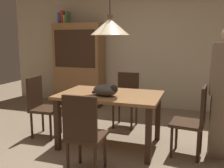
{
  "coord_description": "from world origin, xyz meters",
  "views": [
    {
      "loc": [
        1.17,
        -2.84,
        1.49
      ],
      "look_at": [
        0.03,
        0.58,
        0.85
      ],
      "focal_mm": 40.09,
      "sensor_mm": 36.0,
      "label": 1
    }
  ],
  "objects_px": {
    "book_yellow_short": "(66,19)",
    "book_green_slim": "(68,18)",
    "hutch_bookcase": "(79,66)",
    "cat_sleeping": "(106,90)",
    "chair_right_side": "(194,118)",
    "chair_left_side": "(41,104)",
    "pendant_lamp": "(110,26)",
    "book_red_tall": "(64,17)",
    "chair_near_front": "(84,132)",
    "dining_table": "(110,101)",
    "chair_far_back": "(127,97)",
    "book_blue_wide": "(61,18)"
  },
  "relations": [
    {
      "from": "hutch_bookcase",
      "to": "chair_right_side",
      "type": "bearing_deg",
      "value": -37.52
    },
    {
      "from": "book_blue_wide",
      "to": "book_yellow_short",
      "type": "distance_m",
      "value": 0.12
    },
    {
      "from": "chair_left_side",
      "to": "book_yellow_short",
      "type": "bearing_deg",
      "value": 106.73
    },
    {
      "from": "book_red_tall",
      "to": "chair_left_side",
      "type": "bearing_deg",
      "value": -71.75
    },
    {
      "from": "dining_table",
      "to": "book_blue_wide",
      "type": "height_order",
      "value": "book_blue_wide"
    },
    {
      "from": "chair_left_side",
      "to": "cat_sleeping",
      "type": "distance_m",
      "value": 1.17
    },
    {
      "from": "cat_sleeping",
      "to": "pendant_lamp",
      "type": "relative_size",
      "value": 0.3
    },
    {
      "from": "chair_left_side",
      "to": "chair_far_back",
      "type": "bearing_deg",
      "value": 38.0
    },
    {
      "from": "book_yellow_short",
      "to": "book_red_tall",
      "type": "bearing_deg",
      "value": 180.0
    },
    {
      "from": "chair_far_back",
      "to": "pendant_lamp",
      "type": "xyz_separation_m",
      "value": [
        -0.0,
        -0.88,
        1.15
      ]
    },
    {
      "from": "chair_left_side",
      "to": "book_yellow_short",
      "type": "xyz_separation_m",
      "value": [
        -0.58,
        1.95,
        1.43
      ]
    },
    {
      "from": "chair_far_back",
      "to": "book_red_tall",
      "type": "relative_size",
      "value": 3.32
    },
    {
      "from": "hutch_bookcase",
      "to": "pendant_lamp",
      "type": "bearing_deg",
      "value": -53.97
    },
    {
      "from": "chair_near_front",
      "to": "hutch_bookcase",
      "type": "relative_size",
      "value": 0.5
    },
    {
      "from": "pendant_lamp",
      "to": "hutch_bookcase",
      "type": "xyz_separation_m",
      "value": [
        -1.41,
        1.94,
        -0.77
      ]
    },
    {
      "from": "book_blue_wide",
      "to": "hutch_bookcase",
      "type": "bearing_deg",
      "value": -0.2
    },
    {
      "from": "chair_left_side",
      "to": "book_yellow_short",
      "type": "relative_size",
      "value": 4.65
    },
    {
      "from": "chair_far_back",
      "to": "book_yellow_short",
      "type": "bearing_deg",
      "value": 148.19
    },
    {
      "from": "hutch_bookcase",
      "to": "cat_sleeping",
      "type": "bearing_deg",
      "value": -56.11
    },
    {
      "from": "book_green_slim",
      "to": "dining_table",
      "type": "bearing_deg",
      "value": -49.44
    },
    {
      "from": "book_blue_wide",
      "to": "dining_table",
      "type": "bearing_deg",
      "value": -46.65
    },
    {
      "from": "chair_far_back",
      "to": "hutch_bookcase",
      "type": "height_order",
      "value": "hutch_bookcase"
    },
    {
      "from": "chair_right_side",
      "to": "pendant_lamp",
      "type": "relative_size",
      "value": 0.72
    },
    {
      "from": "dining_table",
      "to": "chair_far_back",
      "type": "xyz_separation_m",
      "value": [
        0.0,
        0.88,
        -0.14
      ]
    },
    {
      "from": "dining_table",
      "to": "chair_left_side",
      "type": "height_order",
      "value": "chair_left_side"
    },
    {
      "from": "chair_right_side",
      "to": "hutch_bookcase",
      "type": "distance_m",
      "value": 3.22
    },
    {
      "from": "cat_sleeping",
      "to": "book_yellow_short",
      "type": "bearing_deg",
      "value": 129.2
    },
    {
      "from": "chair_left_side",
      "to": "book_green_slim",
      "type": "distance_m",
      "value": 2.5
    },
    {
      "from": "dining_table",
      "to": "cat_sleeping",
      "type": "distance_m",
      "value": 0.23
    },
    {
      "from": "chair_right_side",
      "to": "book_green_slim",
      "type": "xyz_separation_m",
      "value": [
        -2.79,
        1.95,
        1.47
      ]
    },
    {
      "from": "book_red_tall",
      "to": "chair_right_side",
      "type": "bearing_deg",
      "value": -33.95
    },
    {
      "from": "dining_table",
      "to": "cat_sleeping",
      "type": "xyz_separation_m",
      "value": [
        -0.01,
        -0.15,
        0.18
      ]
    },
    {
      "from": "chair_left_side",
      "to": "chair_right_side",
      "type": "bearing_deg",
      "value": -0.12
    },
    {
      "from": "hutch_bookcase",
      "to": "book_yellow_short",
      "type": "distance_m",
      "value": 1.09
    },
    {
      "from": "chair_left_side",
      "to": "hutch_bookcase",
      "type": "height_order",
      "value": "hutch_bookcase"
    },
    {
      "from": "dining_table",
      "to": "chair_left_side",
      "type": "xyz_separation_m",
      "value": [
        -1.13,
        -0.0,
        -0.14
      ]
    },
    {
      "from": "chair_right_side",
      "to": "pendant_lamp",
      "type": "bearing_deg",
      "value": 179.54
    },
    {
      "from": "chair_right_side",
      "to": "chair_left_side",
      "type": "bearing_deg",
      "value": 179.88
    },
    {
      "from": "pendant_lamp",
      "to": "book_green_slim",
      "type": "bearing_deg",
      "value": 130.56
    },
    {
      "from": "book_yellow_short",
      "to": "book_green_slim",
      "type": "relative_size",
      "value": 0.77
    },
    {
      "from": "chair_right_side",
      "to": "book_blue_wide",
      "type": "distance_m",
      "value": 3.83
    },
    {
      "from": "chair_far_back",
      "to": "book_green_slim",
      "type": "height_order",
      "value": "book_green_slim"
    },
    {
      "from": "chair_far_back",
      "to": "chair_near_front",
      "type": "xyz_separation_m",
      "value": [
        0.0,
        -1.76,
        0.0
      ]
    },
    {
      "from": "chair_left_side",
      "to": "pendant_lamp",
      "type": "relative_size",
      "value": 0.72
    },
    {
      "from": "pendant_lamp",
      "to": "hutch_bookcase",
      "type": "bearing_deg",
      "value": 126.03
    },
    {
      "from": "chair_far_back",
      "to": "book_yellow_short",
      "type": "distance_m",
      "value": 2.47
    },
    {
      "from": "cat_sleeping",
      "to": "book_blue_wide",
      "type": "bearing_deg",
      "value": 131.11
    },
    {
      "from": "chair_near_front",
      "to": "cat_sleeping",
      "type": "relative_size",
      "value": 2.36
    },
    {
      "from": "dining_table",
      "to": "chair_right_side",
      "type": "relative_size",
      "value": 1.51
    },
    {
      "from": "chair_left_side",
      "to": "book_red_tall",
      "type": "distance_m",
      "value": 2.53
    }
  ]
}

